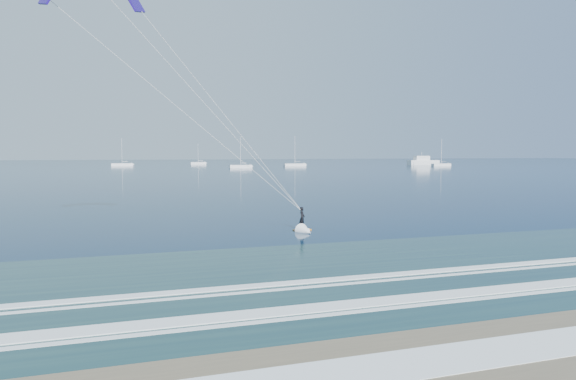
% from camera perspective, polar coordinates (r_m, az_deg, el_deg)
% --- Properties ---
extents(ground, '(900.00, 900.00, 0.00)m').
position_cam_1_polar(ground, '(18.47, 22.86, -15.70)').
color(ground, '#07243D').
rests_on(ground, ground).
extents(kitesurfer_rig, '(20.02, 5.89, 18.20)m').
position_cam_1_polar(kitesurfer_rig, '(36.69, -8.87, 9.04)').
color(kitesurfer_rig, '#BF6A16').
rests_on(kitesurfer_rig, ground).
extents(motor_yacht, '(16.21, 4.32, 6.54)m').
position_cam_1_polar(motor_yacht, '(265.42, 14.75, 3.09)').
color(motor_yacht, white).
rests_on(motor_yacht, ground).
extents(sailboat_2, '(9.58, 2.40, 12.80)m').
position_cam_1_polar(sailboat_2, '(249.77, -17.95, 2.72)').
color(sailboat_2, white).
rests_on(sailboat_2, ground).
extents(sailboat_3, '(9.09, 2.40, 12.56)m').
position_cam_1_polar(sailboat_3, '(207.72, -5.29, 2.65)').
color(sailboat_3, white).
rests_on(sailboat_3, ground).
extents(sailboat_4, '(7.86, 2.40, 10.81)m').
position_cam_1_polar(sailboat_4, '(271.53, -9.95, 2.96)').
color(sailboat_4, white).
rests_on(sailboat_4, ground).
extents(sailboat_5, '(10.10, 2.40, 13.60)m').
position_cam_1_polar(sailboat_5, '(233.31, 0.77, 2.84)').
color(sailboat_5, white).
rests_on(sailboat_5, ground).
extents(sailboat_6, '(9.08, 2.40, 12.25)m').
position_cam_1_polar(sailboat_6, '(243.64, 16.65, 2.72)').
color(sailboat_6, white).
rests_on(sailboat_6, ground).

